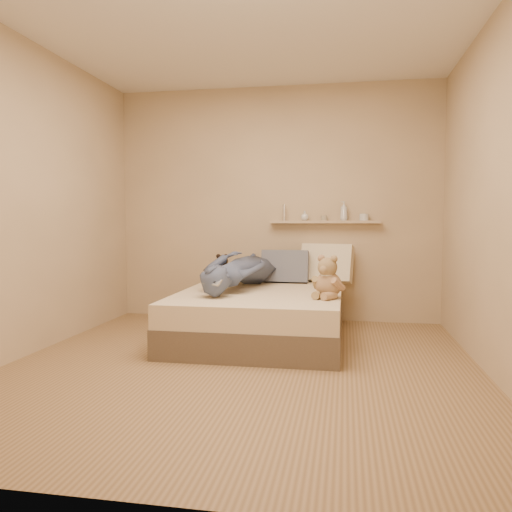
% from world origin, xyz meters
% --- Properties ---
extents(room, '(3.80, 3.80, 3.80)m').
position_xyz_m(room, '(0.00, 0.00, 1.30)').
color(room, '#92724B').
rests_on(room, ground).
extents(bed, '(1.50, 1.90, 0.45)m').
position_xyz_m(bed, '(0.00, 0.93, 0.22)').
color(bed, brown).
rests_on(bed, floor).
extents(game_console, '(0.18, 0.13, 0.06)m').
position_xyz_m(game_console, '(-0.33, 0.38, 0.59)').
color(game_console, silver).
rests_on(game_console, bed).
extents(teddy_bear, '(0.30, 0.31, 0.37)m').
position_xyz_m(teddy_bear, '(0.63, 0.59, 0.60)').
color(teddy_bear, '#A87C5C').
rests_on(teddy_bear, bed).
extents(dark_plush, '(0.19, 0.19, 0.30)m').
position_xyz_m(dark_plush, '(-0.56, 1.65, 0.58)').
color(dark_plush, black).
rests_on(dark_plush, bed).
extents(pillow_cream, '(0.59, 0.38, 0.43)m').
position_xyz_m(pillow_cream, '(0.58, 1.76, 0.65)').
color(pillow_cream, beige).
rests_on(pillow_cream, bed).
extents(pillow_grey, '(0.50, 0.22, 0.36)m').
position_xyz_m(pillow_grey, '(0.14, 1.62, 0.62)').
color(pillow_grey, slate).
rests_on(pillow_grey, bed).
extents(person, '(0.78, 1.60, 0.37)m').
position_xyz_m(person, '(-0.24, 1.10, 0.63)').
color(person, '#444D6B').
rests_on(person, bed).
extents(wall_shelf, '(1.20, 0.12, 0.03)m').
position_xyz_m(wall_shelf, '(0.55, 1.84, 1.10)').
color(wall_shelf, tan).
rests_on(wall_shelf, wall_back).
extents(shelf_bottles, '(0.93, 0.11, 0.21)m').
position_xyz_m(shelf_bottles, '(0.65, 1.84, 1.19)').
color(shelf_bottles, silver).
rests_on(shelf_bottles, wall_shelf).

